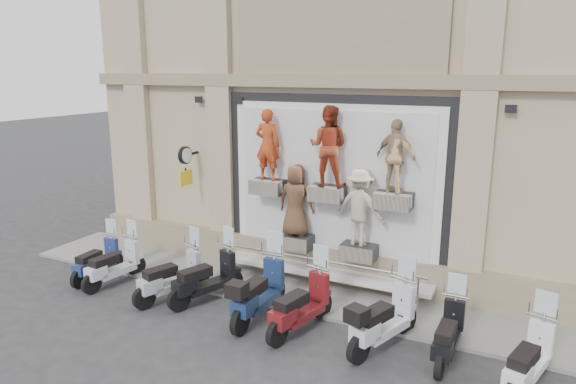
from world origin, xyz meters
name	(u,v)px	position (x,y,z in m)	size (l,w,h in m)	color
ground	(276,336)	(0.00, 0.00, 0.00)	(90.00, 90.00, 0.00)	#2D2D2F
sidewalk	(318,293)	(0.00, 2.10, 0.04)	(16.00, 2.20, 0.08)	gray
building	(386,38)	(0.00, 7.00, 6.00)	(14.00, 8.60, 12.00)	tan
shop_vitrine	(333,188)	(0.07, 2.74, 2.42)	(5.60, 0.83, 4.30)	black
guard_rail	(316,278)	(0.00, 2.00, 0.47)	(5.06, 0.10, 0.93)	#9EA0A5
clock_sign_bracket	(186,161)	(-3.90, 2.47, 2.80)	(0.10, 0.80, 1.02)	black
scooter_a	(96,252)	(-5.30, 0.57, 0.70)	(0.50, 1.73, 1.40)	navy
scooter_b	(113,255)	(-4.67, 0.49, 0.74)	(0.53, 1.83, 1.49)	silver
scooter_c	(171,267)	(-2.87, 0.42, 0.79)	(0.57, 1.95, 1.58)	#9DA4AA
scooter_d	(206,268)	(-2.12, 0.69, 0.81)	(0.58, 1.98, 1.61)	black
scooter_e	(259,280)	(-0.64, 0.49, 0.86)	(0.62, 2.11, 1.71)	#16274D
scooter_f	(301,294)	(0.37, 0.37, 0.82)	(0.59, 2.01, 1.63)	#601013
scooter_g	(385,307)	(2.01, 0.49, 0.84)	(0.60, 2.06, 1.67)	silver
scooter_h	(449,323)	(3.15, 0.58, 0.72)	(0.52, 1.78, 1.44)	black
scooter_i	(530,348)	(4.46, 0.23, 0.76)	(0.55, 1.88, 1.53)	white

